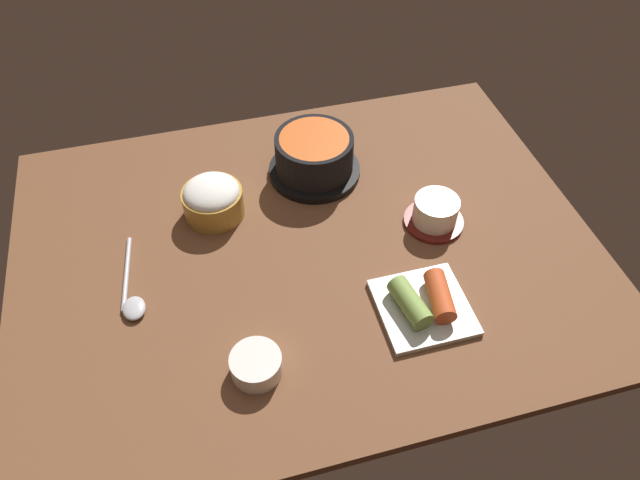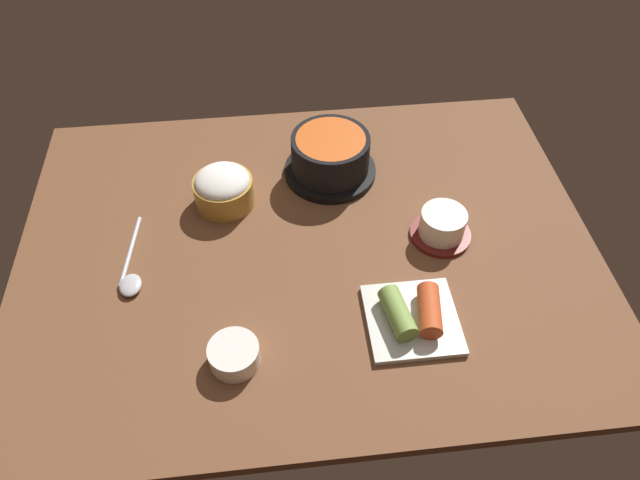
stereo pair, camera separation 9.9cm
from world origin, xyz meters
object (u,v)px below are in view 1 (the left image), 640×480
tea_cup_with_saucer (435,212)px  spoon (132,297)px  side_bowl_near (256,364)px  stone_pot (314,156)px  kimchi_plate (424,303)px  rice_bowl (213,199)px

tea_cup_with_saucer → spoon: size_ratio=0.60×
spoon → side_bowl_near: bearing=-46.5°
stone_pot → tea_cup_with_saucer: size_ratio=1.65×
tea_cup_with_saucer → kimchi_plate: 19.34cm
stone_pot → side_bowl_near: stone_pot is taller
rice_bowl → side_bowl_near: 33.75cm
rice_bowl → side_bowl_near: size_ratio=1.43×
tea_cup_with_saucer → spoon: (-53.31, -3.26, -1.99)cm
kimchi_plate → side_bowl_near: 27.82cm
rice_bowl → side_bowl_near: bearing=-87.8°
rice_bowl → spoon: 22.47cm
stone_pot → kimchi_plate: stone_pot is taller
spoon → tea_cup_with_saucer: bearing=3.5°
kimchi_plate → spoon: (-44.51, 13.94, -1.01)cm
side_bowl_near → tea_cup_with_saucer: bearing=30.2°
tea_cup_with_saucer → kimchi_plate: bearing=-117.1°
side_bowl_near → stone_pot: bearing=64.3°
stone_pot → rice_bowl: size_ratio=1.63×
stone_pot → spoon: stone_pot is taller
rice_bowl → kimchi_plate: bearing=-45.9°
kimchi_plate → spoon: size_ratio=0.80×
kimchi_plate → stone_pot: bearing=103.4°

